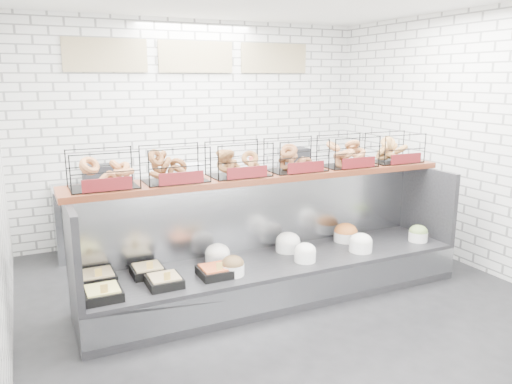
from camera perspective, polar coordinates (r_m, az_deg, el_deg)
ground at (r=5.10m, az=4.03°, el=-12.91°), size 5.50×5.50×0.00m
room_shell at (r=5.13m, az=1.04°, el=11.11°), size 5.02×5.51×3.01m
display_case at (r=5.24m, az=2.10°, el=-8.25°), size 4.00×0.90×1.20m
bagel_shelf at (r=5.12m, az=1.43°, el=3.57°), size 4.10×0.50×0.40m
prep_counter at (r=7.03m, az=-5.67°, el=-1.57°), size 4.00×0.60×1.20m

